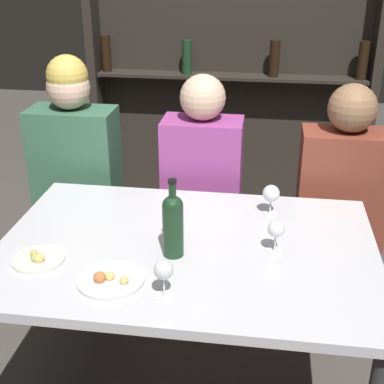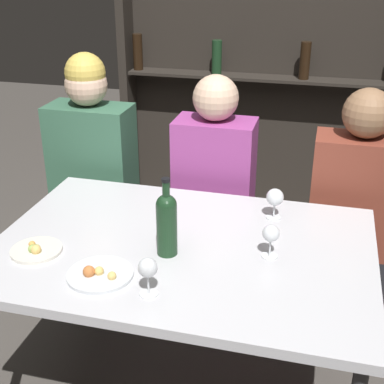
% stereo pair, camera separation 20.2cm
% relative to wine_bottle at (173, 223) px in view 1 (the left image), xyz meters
% --- Properties ---
extents(dining_table, '(1.39, 0.95, 0.76)m').
position_rel_wine_bottle_xyz_m(dining_table, '(0.04, 0.07, -0.19)').
color(dining_table, silver).
rests_on(dining_table, ground_plane).
extents(wine_rack_wall, '(1.96, 0.21, 2.38)m').
position_rel_wine_bottle_xyz_m(wine_rack_wall, '(0.04, 2.09, 0.30)').
color(wine_rack_wall, '#28231E').
rests_on(wine_rack_wall, ground_plane).
extents(wine_bottle, '(0.07, 0.07, 0.29)m').
position_rel_wine_bottle_xyz_m(wine_bottle, '(0.00, 0.00, 0.00)').
color(wine_bottle, '#19381E').
rests_on(wine_bottle, dining_table).
extents(wine_glass_0, '(0.06, 0.06, 0.12)m').
position_rel_wine_bottle_xyz_m(wine_glass_0, '(0.36, 0.07, -0.04)').
color(wine_glass_0, silver).
rests_on(wine_glass_0, dining_table).
extents(wine_glass_1, '(0.07, 0.07, 0.13)m').
position_rel_wine_bottle_xyz_m(wine_glass_1, '(0.34, 0.37, -0.04)').
color(wine_glass_1, silver).
rests_on(wine_glass_1, dining_table).
extents(wine_glass_2, '(0.06, 0.06, 0.13)m').
position_rel_wine_bottle_xyz_m(wine_glass_2, '(0.02, -0.25, -0.04)').
color(wine_glass_2, silver).
rests_on(wine_glass_2, dining_table).
extents(food_plate_0, '(0.18, 0.18, 0.04)m').
position_rel_wine_bottle_xyz_m(food_plate_0, '(-0.46, -0.11, -0.12)').
color(food_plate_0, silver).
rests_on(food_plate_0, dining_table).
extents(food_plate_1, '(0.22, 0.22, 0.04)m').
position_rel_wine_bottle_xyz_m(food_plate_1, '(-0.18, -0.20, -0.12)').
color(food_plate_1, silver).
rests_on(food_plate_1, dining_table).
extents(seated_person_left, '(0.41, 0.22, 1.31)m').
position_rel_wine_bottle_xyz_m(seated_person_left, '(-0.62, 0.75, -0.26)').
color(seated_person_left, '#26262B').
rests_on(seated_person_left, ground_plane).
extents(seated_person_center, '(0.38, 0.22, 1.24)m').
position_rel_wine_bottle_xyz_m(seated_person_center, '(0.01, 0.75, -0.30)').
color(seated_person_center, '#26262B').
rests_on(seated_person_center, ground_plane).
extents(seated_person_right, '(0.41, 0.22, 1.22)m').
position_rel_wine_bottle_xyz_m(seated_person_right, '(0.67, 0.75, -0.31)').
color(seated_person_right, '#26262B').
rests_on(seated_person_right, ground_plane).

